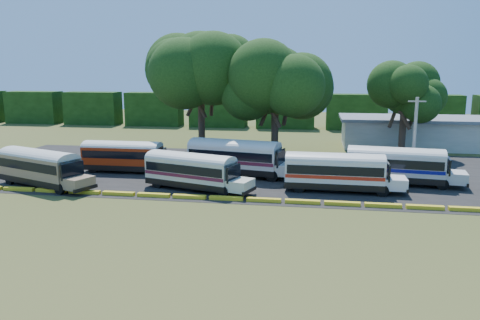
% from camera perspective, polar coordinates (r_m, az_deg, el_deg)
% --- Properties ---
extents(ground, '(160.00, 160.00, 0.00)m').
position_cam_1_polar(ground, '(35.96, 0.35, -5.47)').
color(ground, '#324316').
rests_on(ground, ground).
extents(asphalt_strip, '(64.00, 24.00, 0.02)m').
position_cam_1_polar(asphalt_strip, '(47.37, 3.82, -1.42)').
color(asphalt_strip, black).
rests_on(asphalt_strip, ground).
extents(curb, '(53.70, 0.45, 0.30)m').
position_cam_1_polar(curb, '(36.86, 0.60, -4.81)').
color(curb, yellow).
rests_on(curb, ground).
extents(terminal_building, '(19.00, 9.00, 4.00)m').
position_cam_1_polar(terminal_building, '(65.80, 20.35, 3.22)').
color(terminal_building, beige).
rests_on(terminal_building, ground).
extents(treeline_backdrop, '(130.00, 4.00, 6.00)m').
position_cam_1_polar(treeline_backdrop, '(82.54, 5.59, 5.99)').
color(treeline_backdrop, black).
rests_on(treeline_backdrop, ground).
extents(bus_beige, '(10.18, 5.92, 3.28)m').
position_cam_1_polar(bus_beige, '(44.58, -23.12, -0.63)').
color(bus_beige, black).
rests_on(bus_beige, ground).
extents(bus_red, '(9.58, 2.46, 3.14)m').
position_cam_1_polar(bus_red, '(48.15, -13.87, 0.66)').
color(bus_red, black).
rests_on(bus_red, ground).
extents(bus_cream_west, '(9.94, 5.18, 3.18)m').
position_cam_1_polar(bus_cream_west, '(40.18, -5.82, -1.11)').
color(bus_cream_west, black).
rests_on(bus_cream_west, ground).
extents(bus_cream_east, '(11.09, 4.71, 3.54)m').
position_cam_1_polar(bus_cream_east, '(45.07, -0.43, 0.55)').
color(bus_cream_east, black).
rests_on(bus_cream_east, ground).
extents(bus_white_red, '(10.06, 2.71, 3.29)m').
position_cam_1_polar(bus_white_red, '(40.19, 11.74, -1.19)').
color(bus_white_red, black).
rests_on(bus_white_red, ground).
extents(bus_white_blue, '(10.41, 3.81, 3.34)m').
position_cam_1_polar(bus_white_blue, '(44.13, 18.65, -0.42)').
color(bus_white_blue, black).
rests_on(bus_white_blue, ground).
extents(tree_west, '(11.22, 11.22, 14.55)m').
position_cam_1_polar(tree_west, '(55.78, -4.81, 11.19)').
color(tree_west, '#39281C').
rests_on(tree_west, ground).
extents(tree_center, '(10.19, 10.19, 12.71)m').
position_cam_1_polar(tree_center, '(51.88, 4.35, 9.60)').
color(tree_center, '#39281C').
rests_on(tree_center, ground).
extents(tree_east, '(7.29, 7.29, 10.24)m').
position_cam_1_polar(tree_east, '(58.65, 19.48, 7.76)').
color(tree_east, '#39281C').
rests_on(tree_east, ground).
extents(utility_pole, '(1.60, 0.30, 7.66)m').
position_cam_1_polar(utility_pole, '(46.66, 20.50, 2.62)').
color(utility_pole, gray).
rests_on(utility_pole, ground).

